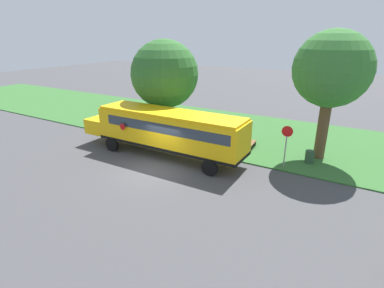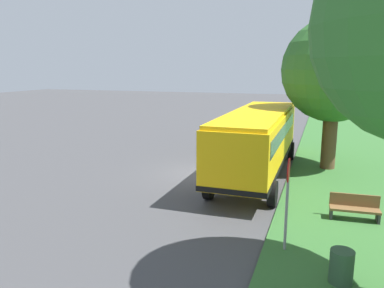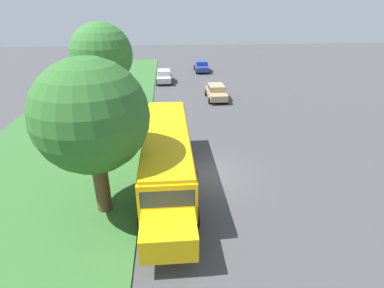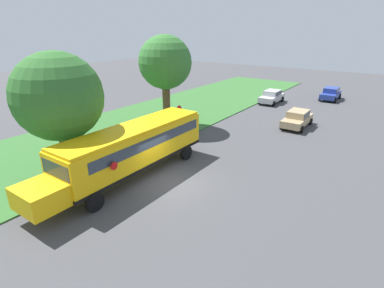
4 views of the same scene
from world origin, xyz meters
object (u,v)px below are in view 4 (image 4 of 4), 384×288
(school_bus, at_px, (131,147))
(park_bench, at_px, (137,137))
(car_blue_furthest, at_px, (331,93))
(stop_sign, at_px, (179,117))
(car_tan_nearest, at_px, (297,118))
(oak_tree_beside_bus, at_px, (58,97))
(car_silver_middle, at_px, (272,96))
(trash_bin, at_px, (175,125))
(oak_tree_roadside_mid, at_px, (167,63))

(school_bus, distance_m, park_bench, 6.21)
(car_blue_furthest, xyz_separation_m, park_bench, (-9.40, -25.76, -0.40))
(school_bus, relative_size, car_blue_furthest, 2.82)
(car_blue_furthest, distance_m, stop_sign, 23.94)
(car_blue_furthest, bearing_deg, stop_sign, -108.01)
(car_tan_nearest, height_order, car_blue_furthest, same)
(school_bus, relative_size, oak_tree_beside_bus, 1.63)
(school_bus, bearing_deg, car_silver_middle, 90.61)
(school_bus, height_order, park_bench, school_bus)
(car_blue_furthest, xyz_separation_m, stop_sign, (-7.40, -22.76, 0.86))
(oak_tree_beside_bus, height_order, trash_bin, oak_tree_beside_bus)
(car_blue_furthest, bearing_deg, car_silver_middle, -132.21)
(oak_tree_roadside_mid, relative_size, park_bench, 5.09)
(car_tan_nearest, height_order, park_bench, car_tan_nearest)
(oak_tree_beside_bus, height_order, stop_sign, oak_tree_beside_bus)
(school_bus, relative_size, car_silver_middle, 2.82)
(oak_tree_beside_bus, height_order, oak_tree_roadside_mid, oak_tree_roadside_mid)
(oak_tree_roadside_mid, distance_m, stop_sign, 5.24)
(car_silver_middle, bearing_deg, stop_sign, -96.20)
(oak_tree_beside_bus, distance_m, oak_tree_roadside_mid, 11.71)
(car_blue_furthest, height_order, park_bench, car_blue_furthest)
(school_bus, xyz_separation_m, trash_bin, (-3.49, 8.75, -1.47))
(car_tan_nearest, xyz_separation_m, trash_bin, (-8.83, -7.32, -0.43))
(car_silver_middle, bearing_deg, car_blue_furthest, 47.79)
(car_silver_middle, height_order, trash_bin, car_silver_middle)
(oak_tree_roadside_mid, bearing_deg, trash_bin, -22.48)
(stop_sign, bearing_deg, car_blue_furthest, 71.99)
(stop_sign, bearing_deg, school_bus, -74.62)
(car_silver_middle, xyz_separation_m, stop_sign, (-1.80, -16.58, 0.86))
(car_silver_middle, xyz_separation_m, park_bench, (-3.80, -19.59, -0.40))
(trash_bin, bearing_deg, school_bus, -68.23)
(car_silver_middle, relative_size, oak_tree_beside_bus, 0.58)
(car_silver_middle, distance_m, car_blue_furthest, 8.34)
(car_tan_nearest, distance_m, oak_tree_roadside_mid, 13.14)
(car_silver_middle, distance_m, stop_sign, 16.70)
(school_bus, xyz_separation_m, car_silver_middle, (-0.26, 24.06, -1.05))
(oak_tree_roadside_mid, height_order, trash_bin, oak_tree_roadside_mid)
(oak_tree_beside_bus, relative_size, stop_sign, 2.78)
(car_tan_nearest, height_order, car_silver_middle, same)
(car_tan_nearest, relative_size, oak_tree_beside_bus, 0.58)
(stop_sign, bearing_deg, park_bench, -123.56)
(oak_tree_roadside_mid, height_order, stop_sign, oak_tree_roadside_mid)
(park_bench, distance_m, trash_bin, 4.31)
(car_blue_furthest, xyz_separation_m, oak_tree_beside_bus, (-8.53, -32.56, 4.18))
(oak_tree_roadside_mid, xyz_separation_m, stop_sign, (2.66, -1.78, -4.15))
(oak_tree_beside_bus, relative_size, trash_bin, 8.48)
(park_bench, bearing_deg, oak_tree_roadside_mid, 97.95)
(car_silver_middle, xyz_separation_m, oak_tree_beside_bus, (-2.93, -26.38, 4.18))
(stop_sign, distance_m, trash_bin, 2.31)
(school_bus, distance_m, oak_tree_roadside_mid, 11.12)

